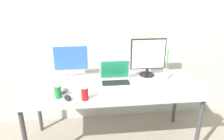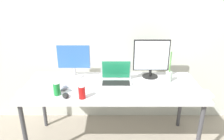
# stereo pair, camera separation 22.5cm
# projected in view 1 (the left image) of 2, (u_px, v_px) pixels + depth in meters

# --- Properties ---
(wall_back) EXTENTS (7.00, 0.08, 2.60)m
(wall_back) POSITION_uv_depth(u_px,v_px,m) (107.00, 23.00, 2.66)
(wall_back) COLOR silver
(wall_back) RESTS_ON ground
(work_desk) EXTENTS (1.86, 0.75, 0.74)m
(work_desk) POSITION_uv_depth(u_px,v_px,m) (112.00, 90.00, 2.35)
(work_desk) COLOR #424247
(work_desk) RESTS_ON ground
(monitor_left) EXTENTS (0.39, 0.19, 0.39)m
(monitor_left) POSITION_uv_depth(u_px,v_px,m) (71.00, 61.00, 2.43)
(monitor_left) COLOR silver
(monitor_left) RESTS_ON work_desk
(monitor_center) EXTENTS (0.40, 0.18, 0.44)m
(monitor_center) POSITION_uv_depth(u_px,v_px,m) (148.00, 56.00, 2.50)
(monitor_center) COLOR black
(monitor_center) RESTS_ON work_desk
(laptop_silver) EXTENTS (0.34, 0.25, 0.25)m
(laptop_silver) POSITION_uv_depth(u_px,v_px,m) (115.00, 78.00, 2.37)
(laptop_silver) COLOR silver
(laptop_silver) RESTS_ON work_desk
(keyboard_main) EXTENTS (0.37, 0.15, 0.02)m
(keyboard_main) POSITION_uv_depth(u_px,v_px,m) (191.00, 90.00, 2.21)
(keyboard_main) COLOR white
(keyboard_main) RESTS_ON work_desk
(keyboard_aux) EXTENTS (0.43, 0.15, 0.02)m
(keyboard_aux) POSITION_uv_depth(u_px,v_px,m) (39.00, 96.00, 2.09)
(keyboard_aux) COLOR #B2B2B7
(keyboard_aux) RESTS_ON work_desk
(mouse_by_keyboard) EXTENTS (0.09, 0.11, 0.04)m
(mouse_by_keyboard) POSITION_uv_depth(u_px,v_px,m) (68.00, 98.00, 2.04)
(mouse_by_keyboard) COLOR black
(mouse_by_keyboard) RESTS_ON work_desk
(mouse_by_laptop) EXTENTS (0.08, 0.11, 0.04)m
(mouse_by_laptop) POSITION_uv_depth(u_px,v_px,m) (65.00, 90.00, 2.19)
(mouse_by_laptop) COLOR slate
(mouse_by_laptop) RESTS_ON work_desk
(soda_can_near_keyboard) EXTENTS (0.07, 0.07, 0.13)m
(soda_can_near_keyboard) POSITION_uv_depth(u_px,v_px,m) (58.00, 92.00, 2.06)
(soda_can_near_keyboard) COLOR #197F33
(soda_can_near_keyboard) RESTS_ON work_desk
(soda_can_by_laptop) EXTENTS (0.07, 0.07, 0.13)m
(soda_can_by_laptop) POSITION_uv_depth(u_px,v_px,m) (85.00, 94.00, 2.02)
(soda_can_by_laptop) COLOR red
(soda_can_by_laptop) RESTS_ON work_desk
(bamboo_vase) EXTENTS (0.07, 0.07, 0.34)m
(bamboo_vase) POSITION_uv_depth(u_px,v_px,m) (166.00, 73.00, 2.47)
(bamboo_vase) COLOR #B2D1B7
(bamboo_vase) RESTS_ON work_desk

